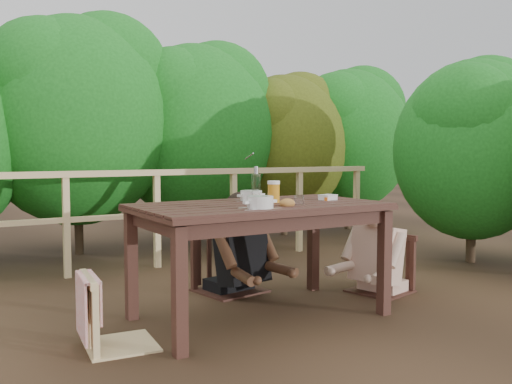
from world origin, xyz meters
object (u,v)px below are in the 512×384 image
tumbler (299,201)px  bottle (256,185)px  chair_far (230,232)px  butter_tub (328,198)px  soup_far (251,196)px  beer_glass (274,193)px  table (260,261)px  chair_left (120,277)px  woman (228,215)px  bread_roll (287,203)px  soup_near (260,203)px  diner_right (384,218)px  chair_right (381,238)px

tumbler → bottle: bearing=113.6°
chair_far → bottle: 0.77m
butter_tub → bottle: bearing=150.0°
soup_far → beer_glass: beer_glass is taller
beer_glass → tumbler: 0.23m
table → bottle: size_ratio=6.28×
chair_left → woman: size_ratio=0.66×
table → bottle: bottle is taller
bread_roll → bottle: size_ratio=0.42×
chair_left → tumbler: (1.23, -0.15, 0.42)m
woman → soup_near: (-0.35, -1.07, 0.20)m
soup_near → diner_right: bearing=14.2°
bottle → chair_right: bearing=-2.3°
chair_right → diner_right: bearing=76.4°
bread_roll → chair_right: bearing=15.7°
chair_left → butter_tub: bearing=-83.0°
bottle → butter_tub: bearing=-15.3°
chair_left → bottle: 1.22m
diner_right → butter_tub: size_ratio=9.41×
chair_left → butter_tub: (1.64, 0.04, 0.40)m
soup_near → bread_roll: 0.24m
butter_tub → diner_right: bearing=-6.1°
soup_near → bread_roll: soup_near is taller
chair_far → diner_right: size_ratio=0.81×
diner_right → bread_roll: size_ratio=10.94×
chair_right → tumbler: 1.17m
soup_near → soup_far: (0.26, 0.54, -0.00)m
soup_far → butter_tub: bearing=-27.7°
tumbler → chair_left: bearing=173.2°
soup_far → tumbler: 0.47m
chair_right → woman: (-1.08, 0.70, 0.19)m
chair_far → chair_right: chair_far is taller
diner_right → butter_tub: bearing=84.9°
bread_roll → soup_near: bearing=-172.2°
table → soup_far: soup_far is taller
table → bread_roll: (0.05, -0.27, 0.44)m
chair_right → diner_right: diner_right is taller
chair_far → bottle: size_ratio=3.70×
table → diner_right: diner_right is taller
chair_left → table: bearing=-80.5°
bottle → chair_far: bearing=79.0°
soup_far → beer_glass: size_ratio=1.59×
chair_left → diner_right: diner_right is taller
table → chair_right: (1.25, 0.07, 0.05)m
woman → tumbler: size_ratio=15.66×
soup_near → soup_far: soup_near is taller
diner_right → soup_near: (-1.46, -0.37, 0.22)m
chair_left → woman: 1.49m
diner_right → bottle: size_ratio=4.55×
chair_right → bottle: bearing=-105.9°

